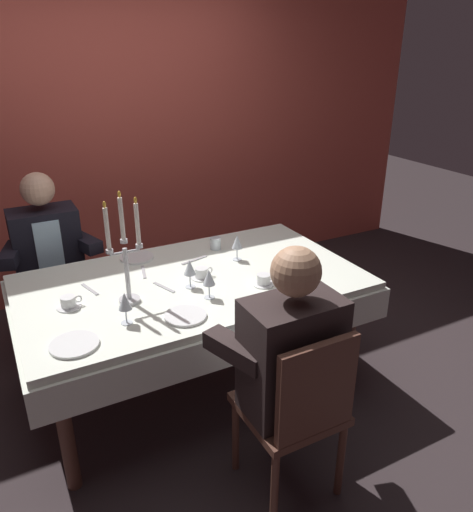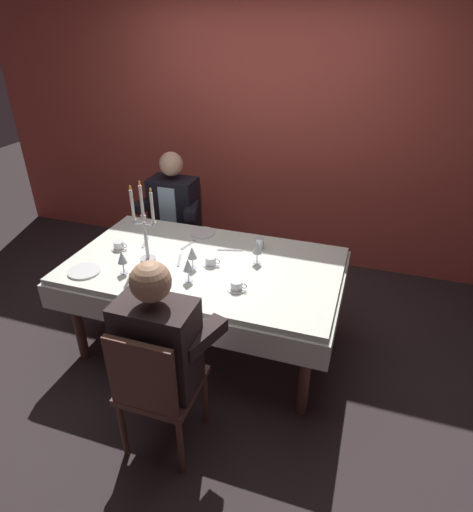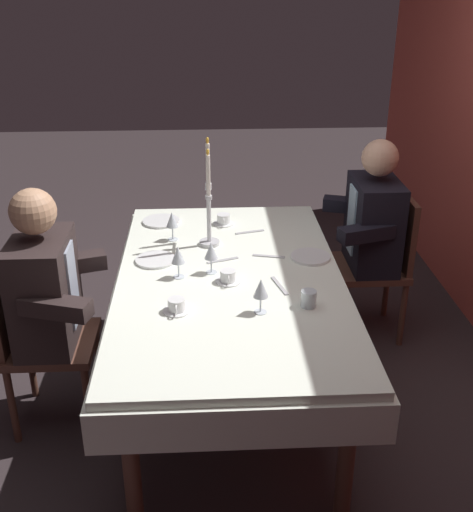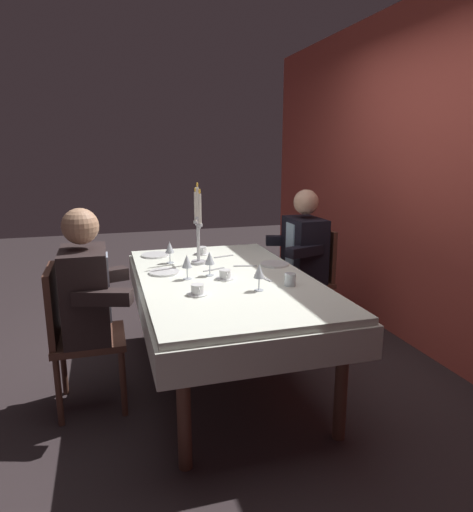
{
  "view_description": "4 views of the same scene",
  "coord_description": "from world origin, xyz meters",
  "px_view_note": "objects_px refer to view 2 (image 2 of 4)",
  "views": [
    {
      "loc": [
        -0.96,
        -2.35,
        1.98
      ],
      "look_at": [
        0.26,
        -0.06,
        0.85
      ],
      "focal_mm": 34.64,
      "sensor_mm": 36.0,
      "label": 1
    },
    {
      "loc": [
        1.05,
        -2.42,
        2.27
      ],
      "look_at": [
        0.25,
        -0.02,
        0.85
      ],
      "focal_mm": 30.15,
      "sensor_mm": 36.0,
      "label": 2
    },
    {
      "loc": [
        2.75,
        -0.12,
        2.14
      ],
      "look_at": [
        0.14,
        0.02,
        0.91
      ],
      "focal_mm": 44.19,
      "sensor_mm": 36.0,
      "label": 3
    },
    {
      "loc": [
        2.79,
        -0.74,
        1.57
      ],
      "look_at": [
        0.16,
        0.04,
        0.91
      ],
      "focal_mm": 31.63,
      "sensor_mm": 36.0,
      "label": 4
    }
  ],
  "objects_px": {
    "dinner_plate_0": "(84,271)",
    "dinner_plate_1": "(202,233)",
    "wine_glass_2": "(257,248)",
    "seated_diner_1": "(157,345)",
    "dining_table": "(205,277)",
    "wine_glass_3": "(188,266)",
    "water_tumbler_0": "(260,243)",
    "coffee_cup_1": "(211,261)",
    "seated_diner_0": "(175,206)",
    "coffee_cup_2": "(237,286)",
    "wine_glass_0": "(192,253)",
    "candelabra": "(145,229)",
    "coffee_cup_0": "(119,246)",
    "wine_glass_1": "(122,258)",
    "dinner_plate_2": "(154,285)"
  },
  "relations": [
    {
      "from": "water_tumbler_0",
      "to": "dinner_plate_0",
      "type": "bearing_deg",
      "value": -145.54
    },
    {
      "from": "coffee_cup_0",
      "to": "dining_table",
      "type": "bearing_deg",
      "value": 0.76
    },
    {
      "from": "dining_table",
      "to": "candelabra",
      "type": "bearing_deg",
      "value": -166.28
    },
    {
      "from": "coffee_cup_0",
      "to": "wine_glass_1",
      "type": "bearing_deg",
      "value": -53.29
    },
    {
      "from": "dinner_plate_0",
      "to": "wine_glass_2",
      "type": "distance_m",
      "value": 1.2
    },
    {
      "from": "dining_table",
      "to": "seated_diner_1",
      "type": "xyz_separation_m",
      "value": [
        0.09,
        -0.89,
        0.11
      ]
    },
    {
      "from": "wine_glass_1",
      "to": "seated_diner_0",
      "type": "bearing_deg",
      "value": 99.13
    },
    {
      "from": "dining_table",
      "to": "dinner_plate_2",
      "type": "distance_m",
      "value": 0.44
    },
    {
      "from": "dining_table",
      "to": "seated_diner_0",
      "type": "relative_size",
      "value": 1.56
    },
    {
      "from": "seated_diner_0",
      "to": "dining_table",
      "type": "bearing_deg",
      "value": -53.47
    },
    {
      "from": "coffee_cup_1",
      "to": "coffee_cup_0",
      "type": "bearing_deg",
      "value": 179.77
    },
    {
      "from": "dinner_plate_0",
      "to": "seated_diner_0",
      "type": "bearing_deg",
      "value": 86.73
    },
    {
      "from": "wine_glass_3",
      "to": "wine_glass_2",
      "type": "bearing_deg",
      "value": 45.61
    },
    {
      "from": "dining_table",
      "to": "coffee_cup_2",
      "type": "height_order",
      "value": "coffee_cup_2"
    },
    {
      "from": "dining_table",
      "to": "wine_glass_2",
      "type": "bearing_deg",
      "value": 18.43
    },
    {
      "from": "candelabra",
      "to": "dinner_plate_1",
      "type": "distance_m",
      "value": 0.61
    },
    {
      "from": "wine_glass_1",
      "to": "wine_glass_3",
      "type": "distance_m",
      "value": 0.46
    },
    {
      "from": "dining_table",
      "to": "wine_glass_0",
      "type": "relative_size",
      "value": 11.83
    },
    {
      "from": "dinner_plate_0",
      "to": "seated_diner_0",
      "type": "relative_size",
      "value": 0.18
    },
    {
      "from": "dinner_plate_0",
      "to": "coffee_cup_2",
      "type": "height_order",
      "value": "coffee_cup_2"
    },
    {
      "from": "dining_table",
      "to": "dinner_plate_1",
      "type": "bearing_deg",
      "value": 113.87
    },
    {
      "from": "dinner_plate_0",
      "to": "dinner_plate_1",
      "type": "xyz_separation_m",
      "value": [
        0.54,
        0.8,
        0.0
      ]
    },
    {
      "from": "candelabra",
      "to": "dinner_plate_0",
      "type": "relative_size",
      "value": 2.71
    },
    {
      "from": "seated_diner_0",
      "to": "coffee_cup_2",
      "type": "bearing_deg",
      "value": -49.16
    },
    {
      "from": "dinner_plate_2",
      "to": "wine_glass_0",
      "type": "height_order",
      "value": "wine_glass_0"
    },
    {
      "from": "dining_table",
      "to": "wine_glass_2",
      "type": "height_order",
      "value": "wine_glass_2"
    },
    {
      "from": "water_tumbler_0",
      "to": "coffee_cup_1",
      "type": "height_order",
      "value": "water_tumbler_0"
    },
    {
      "from": "dinner_plate_2",
      "to": "coffee_cup_0",
      "type": "bearing_deg",
      "value": 142.96
    },
    {
      "from": "wine_glass_2",
      "to": "coffee_cup_0",
      "type": "relative_size",
      "value": 1.24
    },
    {
      "from": "seated_diner_0",
      "to": "wine_glass_3",
      "type": "bearing_deg",
      "value": -60.25
    },
    {
      "from": "coffee_cup_2",
      "to": "seated_diner_0",
      "type": "relative_size",
      "value": 0.11
    },
    {
      "from": "dinner_plate_0",
      "to": "dinner_plate_2",
      "type": "relative_size",
      "value": 1.05
    },
    {
      "from": "wine_glass_2",
      "to": "coffee_cup_2",
      "type": "xyz_separation_m",
      "value": [
        -0.03,
        -0.37,
        -0.09
      ]
    },
    {
      "from": "coffee_cup_1",
      "to": "coffee_cup_2",
      "type": "relative_size",
      "value": 1.0
    },
    {
      "from": "wine_glass_3",
      "to": "seated_diner_1",
      "type": "relative_size",
      "value": 0.13
    },
    {
      "from": "dinner_plate_0",
      "to": "wine_glass_3",
      "type": "relative_size",
      "value": 1.34
    },
    {
      "from": "dinner_plate_1",
      "to": "wine_glass_3",
      "type": "distance_m",
      "value": 0.71
    },
    {
      "from": "dinner_plate_0",
      "to": "dinner_plate_1",
      "type": "relative_size",
      "value": 1.06
    },
    {
      "from": "dinner_plate_0",
      "to": "water_tumbler_0",
      "type": "height_order",
      "value": "water_tumbler_0"
    },
    {
      "from": "seated_diner_0",
      "to": "seated_diner_1",
      "type": "height_order",
      "value": "same"
    },
    {
      "from": "dining_table",
      "to": "wine_glass_3",
      "type": "distance_m",
      "value": 0.34
    },
    {
      "from": "coffee_cup_1",
      "to": "seated_diner_0",
      "type": "relative_size",
      "value": 0.11
    },
    {
      "from": "dinner_plate_1",
      "to": "dinner_plate_2",
      "type": "relative_size",
      "value": 0.99
    },
    {
      "from": "dinner_plate_0",
      "to": "seated_diner_0",
      "type": "distance_m",
      "value": 1.26
    },
    {
      "from": "dinner_plate_0",
      "to": "wine_glass_2",
      "type": "xyz_separation_m",
      "value": [
        1.08,
        0.49,
        0.11
      ]
    },
    {
      "from": "dinner_plate_2",
      "to": "wine_glass_2",
      "type": "distance_m",
      "value": 0.75
    },
    {
      "from": "candelabra",
      "to": "wine_glass_2",
      "type": "height_order",
      "value": "candelabra"
    },
    {
      "from": "dinner_plate_1",
      "to": "wine_glass_2",
      "type": "distance_m",
      "value": 0.64
    },
    {
      "from": "dining_table",
      "to": "wine_glass_0",
      "type": "height_order",
      "value": "wine_glass_0"
    },
    {
      "from": "wine_glass_2",
      "to": "seated_diner_1",
      "type": "height_order",
      "value": "seated_diner_1"
    }
  ]
}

